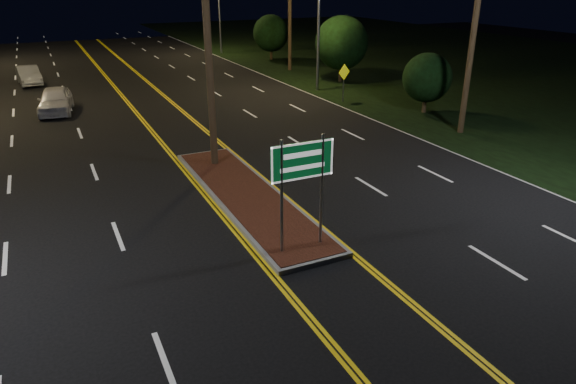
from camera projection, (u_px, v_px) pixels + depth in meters
ground at (355, 305)px, 12.07m from camera, size 120.00×120.00×0.00m
grass_right at (492, 64)px, 44.79m from camera, size 40.00×110.00×0.01m
median_island at (247, 196)px, 17.85m from camera, size 2.25×10.25×0.17m
highway_sign at (302, 171)px, 13.46m from camera, size 1.80×0.08×3.20m
streetlight_right_mid at (314, 1)px, 32.37m from camera, size 1.91×0.44×9.00m
shrub_near at (427, 78)px, 28.33m from camera, size 2.70×2.70×3.30m
shrub_mid at (342, 43)px, 36.53m from camera, size 3.78×3.78×4.62m
shrub_far at (271, 33)px, 46.56m from camera, size 3.24×3.24×3.96m
car_near at (55, 98)px, 28.70m from camera, size 2.79×5.20×1.65m
car_far at (28, 74)px, 36.26m from camera, size 2.37×4.64×1.49m
warning_sign at (344, 78)px, 31.04m from camera, size 0.92×0.30×2.26m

